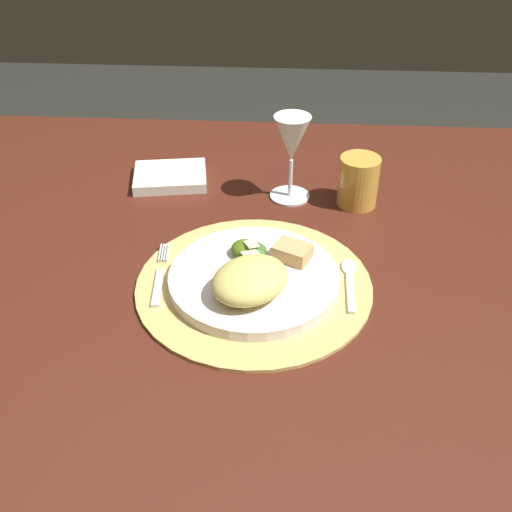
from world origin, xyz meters
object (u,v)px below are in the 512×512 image
dinner_plate (254,278)px  fork (160,277)px  amber_tumbler (358,181)px  napkin (170,177)px  wine_glass (292,143)px  spoon (349,276)px  dining_table (278,310)px

dinner_plate → fork: bearing=178.6°
amber_tumbler → napkin: bearing=170.1°
napkin → wine_glass: wine_glass is taller
wine_glass → fork: bearing=-126.0°
spoon → amber_tumbler: size_ratio=1.39×
amber_tumbler → wine_glass: bearing=172.2°
napkin → amber_tumbler: 0.36m
napkin → spoon: bearing=-41.7°
fork → napkin: 0.31m
wine_glass → dinner_plate: bearing=-100.4°
dining_table → fork: fork is taller
napkin → amber_tumbler: bearing=-9.9°
fork → wine_glass: bearing=54.0°
dining_table → spoon: 0.19m
wine_glass → amber_tumbler: bearing=-7.8°
dining_table → fork: bearing=-153.7°
dining_table → napkin: bearing=134.7°
spoon → amber_tumbler: (0.03, 0.23, 0.04)m
dining_table → spoon: bearing=-32.9°
dinner_plate → spoon: 0.15m
spoon → napkin: 0.44m
dining_table → amber_tumbler: bearing=49.8°
dining_table → amber_tumbler: amber_tumbler is taller
dining_table → napkin: 0.34m
dining_table → dinner_plate: size_ratio=5.33×
fork → dinner_plate: bearing=-1.4°
dinner_plate → napkin: size_ratio=1.86×
fork → spoon: (0.29, 0.02, -0.00)m
dining_table → fork: 0.24m
spoon → napkin: (-0.33, 0.29, 0.00)m
dinner_plate → amber_tumbler: amber_tumbler is taller
dining_table → napkin: size_ratio=9.92×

